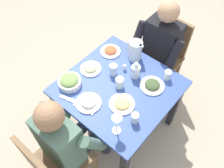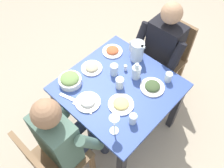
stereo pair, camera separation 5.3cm
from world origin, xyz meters
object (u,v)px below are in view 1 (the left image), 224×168
(water_glass_center, at_px, (135,118))
(wine_glass, at_px, (117,122))
(plate_yoghurt, at_px, (89,102))
(water_glass_by_pitcher, at_px, (168,75))
(plate_beans, at_px, (91,68))
(oil_carafe, at_px, (135,72))
(dining_table, at_px, (119,94))
(plate_rice_curry, at_px, (110,51))
(water_pitcher, at_px, (135,50))
(diner_near, at_px, (155,54))
(plate_dolmas, at_px, (152,85))
(salt_shaker, at_px, (124,67))
(chair_near, at_px, (164,53))
(diner_far, at_px, (71,137))
(chair_far, at_px, (54,164))
(plate_fries, at_px, (122,103))
(water_glass_far_right, at_px, (113,70))
(salad_bowl, at_px, (70,81))
(water_glass_near_right, at_px, (120,83))

(water_glass_center, relative_size, wine_glass, 0.47)
(plate_yoghurt, xyz_separation_m, water_glass_by_pitcher, (-0.33, -0.63, 0.03))
(plate_beans, xyz_separation_m, oil_carafe, (-0.35, -0.20, 0.04))
(dining_table, height_order, plate_rice_curry, plate_rice_curry)
(water_pitcher, bearing_deg, water_glass_center, 127.23)
(plate_yoghurt, xyz_separation_m, wine_glass, (-0.32, 0.04, 0.12))
(diner_near, relative_size, plate_dolmas, 5.75)
(oil_carafe, bearing_deg, diner_near, -83.19)
(salt_shaker, bearing_deg, diner_near, -100.28)
(chair_near, bearing_deg, plate_yoghurt, 86.70)
(chair_near, relative_size, wine_glass, 4.57)
(plate_rice_curry, bearing_deg, salt_shaker, 160.52)
(diner_near, relative_size, diner_far, 1.00)
(chair_far, relative_size, plate_rice_curry, 4.70)
(plate_beans, xyz_separation_m, water_glass_center, (-0.61, 0.16, 0.03))
(plate_rice_curry, xyz_separation_m, water_glass_center, (-0.62, 0.44, 0.03))
(dining_table, xyz_separation_m, salt_shaker, (0.08, -0.18, 0.15))
(diner_near, bearing_deg, water_glass_by_pitcher, 138.93)
(plate_fries, relative_size, water_glass_far_right, 1.95)
(chair_near, height_order, water_glass_by_pitcher, chair_near)
(diner_far, height_order, water_glass_center, diner_far)
(dining_table, bearing_deg, salad_bowl, 38.05)
(water_glass_far_right, height_order, wine_glass, wine_glass)
(wine_glass, relative_size, oil_carafe, 1.19)
(dining_table, distance_m, oil_carafe, 0.25)
(dining_table, bearing_deg, chair_far, 90.16)
(plate_rice_curry, bearing_deg, water_pitcher, -157.54)
(diner_near, bearing_deg, water_glass_center, 112.57)
(diner_far, bearing_deg, water_glass_by_pitcher, -106.06)
(chair_far, bearing_deg, water_pitcher, -84.82)
(wine_glass, bearing_deg, water_glass_far_right, -47.05)
(dining_table, bearing_deg, water_glass_near_right, -177.78)
(oil_carafe, bearing_deg, water_glass_far_right, 32.39)
(dining_table, relative_size, plate_beans, 4.82)
(plate_rice_curry, bearing_deg, plate_yoghurt, 113.99)
(chair_far, distance_m, water_glass_by_pitcher, 1.17)
(plate_yoghurt, distance_m, plate_beans, 0.36)
(plate_beans, bearing_deg, water_pitcher, -119.41)
(water_pitcher, relative_size, plate_yoghurt, 0.93)
(chair_near, xyz_separation_m, water_glass_far_right, (0.11, 0.70, 0.26))
(diner_near, distance_m, plate_rice_curry, 0.44)
(water_glass_near_right, xyz_separation_m, wine_glass, (-0.25, 0.33, 0.09))
(water_glass_center, height_order, oil_carafe, oil_carafe)
(chair_far, bearing_deg, chair_near, -89.53)
(chair_far, bearing_deg, plate_yoghurt, -81.26)
(dining_table, distance_m, salad_bowl, 0.44)
(plate_rice_curry, xyz_separation_m, oil_carafe, (-0.35, 0.08, 0.04))
(chair_near, xyz_separation_m, water_glass_by_pitcher, (-0.27, 0.44, 0.25))
(chair_near, xyz_separation_m, wine_glass, (-0.26, 1.11, 0.35))
(chair_far, relative_size, water_pitcher, 4.71)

